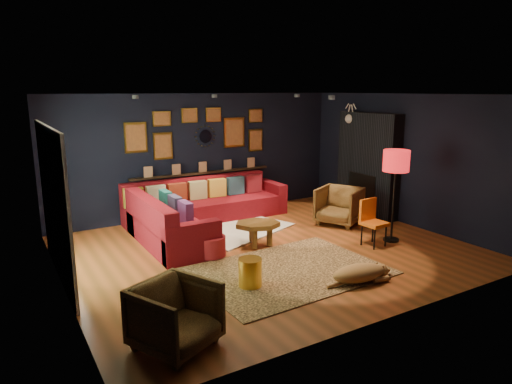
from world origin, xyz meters
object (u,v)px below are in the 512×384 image
sectional (193,212)px  gold_stool (250,273)px  pouf (211,246)px  armchair_left (175,313)px  armchair_right (339,204)px  dog (359,270)px  coffee_table (258,227)px  floor_lamp (396,165)px  orange_chair (371,218)px

sectional → gold_stool: (-0.40, -2.94, -0.12)m
pouf → armchair_left: bearing=-122.9°
sectional → armchair_right: (2.68, -1.21, 0.09)m
armchair_left → dog: size_ratio=0.70×
coffee_table → floor_lamp: bearing=-24.1°
coffee_table → armchair_right: (2.12, 0.33, 0.07)m
armchair_left → gold_stool: armchair_left is taller
sectional → armchair_right: 2.94m
pouf → coffee_table: bearing=4.1°
armchair_right → orange_chair: (-0.38, -1.29, 0.07)m
sectional → floor_lamp: 3.91m
coffee_table → gold_stool: (-0.96, -1.40, -0.15)m
coffee_table → armchair_left: armchair_left is taller
armchair_left → floor_lamp: 4.90m
armchair_right → orange_chair: bearing=-44.5°
sectional → armchair_left: 4.27m
armchair_left → gold_stool: bearing=7.7°
pouf → orange_chair: orange_chair is taller
orange_chair → armchair_left: bearing=-166.0°
coffee_table → orange_chair: orange_chair is taller
pouf → gold_stool: (-0.02, -1.33, 0.02)m
coffee_table → armchair_right: 2.15m
armchair_right → dog: armchair_right is taller
gold_stool → coffee_table: bearing=55.6°
gold_stool → orange_chair: bearing=9.3°
pouf → armchair_left: 2.69m
gold_stool → pouf: bearing=89.1°
sectional → pouf: 1.66m
armchair_right → floor_lamp: (0.10, -1.32, 0.98)m
coffee_table → armchair_left: 3.33m
pouf → orange_chair: (2.68, -0.89, 0.29)m
gold_stool → dog: bearing=-25.8°
orange_chair → coffee_table: bearing=146.9°
coffee_table → pouf: (-0.94, -0.07, -0.16)m
armchair_left → armchair_right: bearing=5.4°
orange_chair → pouf: bearing=157.4°
sectional → armchair_left: size_ratio=4.35×
pouf → armchair_left: armchair_left is taller
gold_stool → dog: gold_stool is taller
pouf → floor_lamp: 3.50m
coffee_table → dog: coffee_table is taller
coffee_table → armchair_right: bearing=8.9°
sectional → pouf: sectional is taller
gold_stool → armchair_left: bearing=-147.3°
sectional → armchair_right: bearing=-24.3°
gold_stool → floor_lamp: (3.18, 0.41, 1.19)m
gold_stool → dog: 1.54m
floor_lamp → orange_chair: bearing=175.9°
pouf → floor_lamp: (3.16, -0.92, 1.20)m
orange_chair → armchair_right: bearing=69.3°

